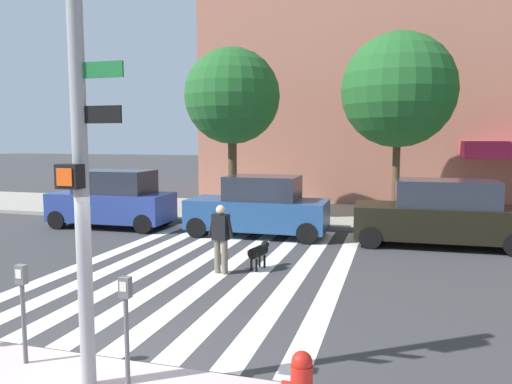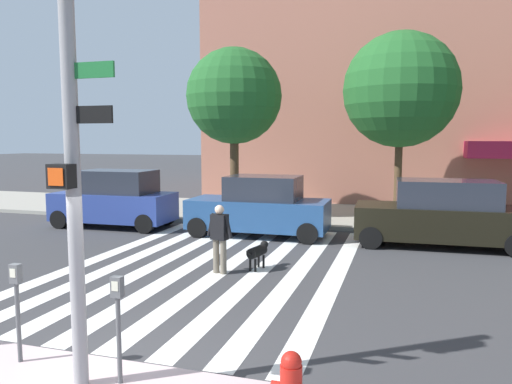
% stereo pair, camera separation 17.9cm
% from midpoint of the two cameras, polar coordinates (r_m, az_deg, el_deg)
% --- Properties ---
extents(ground_plane, '(160.00, 160.00, 0.00)m').
position_cam_midpoint_polar(ground_plane, '(12.19, -1.79, -8.85)').
color(ground_plane, '#353538').
extents(sidewalk_far, '(80.00, 6.00, 0.15)m').
position_cam_midpoint_polar(sidewalk_far, '(20.30, 6.03, -2.58)').
color(sidewalk_far, gray).
rests_on(sidewalk_far, ground_plane).
extents(crosswalk_stripes, '(6.75, 10.53, 0.01)m').
position_cam_midpoint_polar(crosswalk_stripes, '(12.42, -4.90, -8.56)').
color(crosswalk_stripes, silver).
rests_on(crosswalk_stripes, ground_plane).
extents(traffic_light_pole, '(0.74, 0.46, 5.80)m').
position_cam_midpoint_polar(traffic_light_pole, '(6.01, -20.50, 9.21)').
color(traffic_light_pole, gray).
rests_on(traffic_light_pole, sidewalk_near).
extents(parking_meter_curbside, '(0.14, 0.11, 1.36)m').
position_cam_midpoint_polar(parking_meter_curbside, '(6.32, -15.14, -13.76)').
color(parking_meter_curbside, '#515456').
rests_on(parking_meter_curbside, sidewalk_near).
extents(parking_meter_second_along, '(0.14, 0.11, 1.36)m').
position_cam_midpoint_polar(parking_meter_second_along, '(7.36, -25.70, -11.30)').
color(parking_meter_second_along, '#515456').
rests_on(parking_meter_second_along, sidewalk_near).
extents(parked_car_near_curb, '(4.37, 1.99, 2.07)m').
position_cam_midpoint_polar(parked_car_near_curb, '(18.20, -16.05, -0.86)').
color(parked_car_near_curb, navy).
rests_on(parked_car_near_curb, ground_plane).
extents(parked_car_behind_first, '(4.59, 1.99, 1.98)m').
position_cam_midpoint_polar(parked_car_behind_first, '(15.91, 0.77, -1.84)').
color(parked_car_behind_first, navy).
rests_on(parked_car_behind_first, ground_plane).
extents(parked_car_third_in_line, '(4.87, 2.11, 1.98)m').
position_cam_midpoint_polar(parked_car_third_in_line, '(15.33, 21.27, -2.48)').
color(parked_car_third_in_line, black).
rests_on(parked_car_third_in_line, ground_plane).
extents(street_tree_nearest, '(3.74, 3.74, 6.58)m').
position_cam_midpoint_polar(street_tree_nearest, '(19.28, -2.33, 11.16)').
color(street_tree_nearest, '#4C3823').
rests_on(street_tree_nearest, sidewalk_far).
extents(street_tree_middle, '(4.23, 4.23, 6.94)m').
position_cam_midpoint_polar(street_tree_middle, '(18.95, 16.95, 11.40)').
color(street_tree_middle, '#4C3823').
rests_on(street_tree_middle, sidewalk_far).
extents(pedestrian_dog_walker, '(0.71, 0.31, 1.64)m').
position_cam_midpoint_polar(pedestrian_dog_walker, '(11.46, -3.87, -5.08)').
color(pedestrian_dog_walker, '#6B6051').
rests_on(pedestrian_dog_walker, ground_plane).
extents(dog_on_leash, '(0.38, 1.01, 0.65)m').
position_cam_midpoint_polar(dog_on_leash, '(11.91, 0.68, -7.01)').
color(dog_on_leash, black).
rests_on(dog_on_leash, ground_plane).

